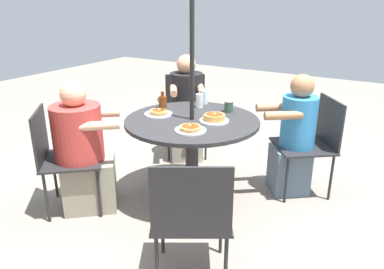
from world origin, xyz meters
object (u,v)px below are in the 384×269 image
at_px(patio_chair_east, 191,214).
at_px(drinking_glass_b, 204,97).
at_px(pancake_plate_a, 190,129).
at_px(drinking_glass_a, 199,101).
at_px(patio_chair_west, 186,109).
at_px(patio_chair_north, 60,153).
at_px(pancake_plate_c, 214,118).
at_px(pancake_plate_b, 158,113).
at_px(patio_table, 192,133).
at_px(diner_west, 187,112).
at_px(diner_south, 294,140).
at_px(diner_north, 84,154).
at_px(syrup_bottle, 163,102).
at_px(coffee_cup, 229,106).
at_px(patio_chair_south, 313,139).

distance_m(patio_chair_east, drinking_glass_b, 1.60).
height_order(pancake_plate_a, drinking_glass_a, drinking_glass_a).
relative_size(patio_chair_east, patio_chair_west, 1.00).
relative_size(patio_chair_north, drinking_glass_a, 6.78).
bearing_deg(pancake_plate_c, pancake_plate_b, 10.20).
distance_m(patio_table, diner_west, 0.91).
xyz_separation_m(diner_west, pancake_plate_a, (-0.66, 0.99, 0.23)).
xyz_separation_m(diner_south, pancake_plate_c, (0.53, 0.51, 0.25)).
relative_size(patio_chair_north, pancake_plate_c, 3.58).
bearing_deg(patio_chair_west, drinking_glass_b, 103.70).
bearing_deg(patio_table, drinking_glass_b, -72.24).
xyz_separation_m(diner_north, pancake_plate_b, (-0.36, -0.56, 0.26)).
relative_size(diner_north, syrup_bottle, 6.99).
bearing_deg(diner_west, drinking_glass_b, 109.01).
xyz_separation_m(patio_table, pancake_plate_a, (-0.14, 0.25, 0.14)).
relative_size(pancake_plate_a, coffee_cup, 2.38).
bearing_deg(patio_table, pancake_plate_a, 119.04).
bearing_deg(patio_chair_north, pancake_plate_b, 102.31).
distance_m(diner_north, diner_south, 1.82).
height_order(diner_south, drinking_glass_a, diner_south).
xyz_separation_m(patio_chair_west, drinking_glass_b, (-0.47, 0.41, 0.29)).
distance_m(syrup_bottle, drinking_glass_a, 0.34).
relative_size(patio_chair_east, pancake_plate_c, 3.58).
height_order(pancake_plate_c, coffee_cup, coffee_cup).
height_order(diner_south, diner_west, diner_west).
bearing_deg(patio_chair_east, pancake_plate_c, 79.93).
bearing_deg(drinking_glass_a, diner_north, 59.49).
relative_size(patio_chair_east, diner_west, 0.77).
xyz_separation_m(patio_chair_east, syrup_bottle, (0.97, -1.08, 0.29)).
xyz_separation_m(patio_chair_north, pancake_plate_b, (-0.50, -0.68, 0.25)).
bearing_deg(patio_chair_north, patio_table, 90.00).
height_order(patio_table, patio_chair_south, patio_chair_south).
distance_m(diner_north, patio_chair_south, 1.99).
relative_size(patio_chair_north, patio_chair_south, 1.00).
relative_size(patio_chair_south, pancake_plate_c, 3.58).
distance_m(patio_table, drinking_glass_b, 0.53).
bearing_deg(diner_north, patio_chair_west, 136.49).
bearing_deg(drinking_glass_b, patio_chair_east, 117.03).
xyz_separation_m(patio_chair_south, pancake_plate_a, (0.72, 0.92, 0.25)).
relative_size(patio_chair_south, pancake_plate_a, 3.58).
distance_m(diner_north, syrup_bottle, 0.85).
relative_size(patio_chair_west, pancake_plate_a, 3.58).
bearing_deg(patio_chair_east, pancake_plate_a, 90.80).
distance_m(patio_chair_south, syrup_bottle, 1.40).
height_order(diner_south, pancake_plate_a, diner_south).
xyz_separation_m(patio_table, diner_north, (0.68, 0.60, -0.12)).
xyz_separation_m(diner_north, drinking_glass_b, (-0.53, -1.08, 0.31)).
relative_size(pancake_plate_b, drinking_glass_a, 1.90).
xyz_separation_m(diner_west, syrup_bottle, (-0.12, 0.60, 0.27)).
height_order(patio_chair_north, patio_chair_west, same).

